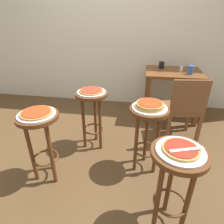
{
  "coord_description": "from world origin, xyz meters",
  "views": [
    {
      "loc": [
        0.5,
        -1.64,
        1.46
      ],
      "look_at": [
        0.24,
        -0.06,
        0.63
      ],
      "focal_mm": 30.32,
      "sensor_mm": 36.0,
      "label": 1
    }
  ],
  "objects_px": {
    "serving_plate_rear": "(91,92)",
    "cup_far_edge": "(162,65)",
    "stool_leftside": "(148,126)",
    "serving_plate_foreground": "(180,151)",
    "stool_rear": "(92,108)",
    "serving_plate_leftside": "(150,108)",
    "dining_table": "(172,80)",
    "pizza_leftside": "(150,105)",
    "pizza_foreground": "(181,149)",
    "serving_plate_middle": "(37,114)",
    "pizza_middle": "(36,113)",
    "pizza_server_knife": "(187,150)",
    "pizza_rear": "(91,91)",
    "wooden_chair": "(184,108)",
    "condiment_shaker": "(181,69)",
    "cup_near_edge": "(191,70)",
    "stool_foreground": "(176,174)",
    "stool_middle": "(41,134)"
  },
  "relations": [
    {
      "from": "stool_leftside",
      "to": "condiment_shaker",
      "type": "distance_m",
      "value": 1.36
    },
    {
      "from": "pizza_foreground",
      "to": "cup_far_edge",
      "type": "bearing_deg",
      "value": 89.77
    },
    {
      "from": "serving_plate_leftside",
      "to": "pizza_server_knife",
      "type": "height_order",
      "value": "pizza_server_knife"
    },
    {
      "from": "stool_foreground",
      "to": "stool_leftside",
      "type": "relative_size",
      "value": 1.0
    },
    {
      "from": "serving_plate_middle",
      "to": "wooden_chair",
      "type": "relative_size",
      "value": 0.38
    },
    {
      "from": "serving_plate_foreground",
      "to": "wooden_chair",
      "type": "distance_m",
      "value": 1.21
    },
    {
      "from": "stool_middle",
      "to": "serving_plate_middle",
      "type": "xyz_separation_m",
      "value": [
        0.0,
        0.0,
        0.2
      ]
    },
    {
      "from": "pizza_rear",
      "to": "wooden_chair",
      "type": "bearing_deg",
      "value": 14.37
    },
    {
      "from": "cup_far_edge",
      "to": "wooden_chair",
      "type": "xyz_separation_m",
      "value": [
        0.24,
        -0.83,
        -0.31
      ]
    },
    {
      "from": "pizza_foreground",
      "to": "stool_rear",
      "type": "height_order",
      "value": "pizza_foreground"
    },
    {
      "from": "serving_plate_foreground",
      "to": "condiment_shaker",
      "type": "xyz_separation_m",
      "value": [
        0.28,
        1.84,
        0.06
      ]
    },
    {
      "from": "serving_plate_leftside",
      "to": "serving_plate_rear",
      "type": "height_order",
      "value": "same"
    },
    {
      "from": "serving_plate_rear",
      "to": "pizza_foreground",
      "type": "bearing_deg",
      "value": -47.77
    },
    {
      "from": "pizza_middle",
      "to": "pizza_server_knife",
      "type": "distance_m",
      "value": 1.2
    },
    {
      "from": "serving_plate_foreground",
      "to": "stool_rear",
      "type": "bearing_deg",
      "value": 132.23
    },
    {
      "from": "dining_table",
      "to": "serving_plate_middle",
      "type": "bearing_deg",
      "value": -130.39
    },
    {
      "from": "stool_leftside",
      "to": "pizza_rear",
      "type": "xyz_separation_m",
      "value": [
        -0.62,
        0.29,
        0.21
      ]
    },
    {
      "from": "pizza_foreground",
      "to": "pizza_leftside",
      "type": "height_order",
      "value": "pizza_leftside"
    },
    {
      "from": "pizza_middle",
      "to": "wooden_chair",
      "type": "height_order",
      "value": "wooden_chair"
    },
    {
      "from": "pizza_rear",
      "to": "wooden_chair",
      "type": "xyz_separation_m",
      "value": [
        1.05,
        0.27,
        -0.26
      ]
    },
    {
      "from": "pizza_foreground",
      "to": "serving_plate_rear",
      "type": "xyz_separation_m",
      "value": [
        -0.8,
        0.89,
        -0.02
      ]
    },
    {
      "from": "serving_plate_middle",
      "to": "pizza_rear",
      "type": "relative_size",
      "value": 1.22
    },
    {
      "from": "stool_leftside",
      "to": "serving_plate_rear",
      "type": "height_order",
      "value": "serving_plate_rear"
    },
    {
      "from": "serving_plate_leftside",
      "to": "pizza_leftside",
      "type": "relative_size",
      "value": 1.28
    },
    {
      "from": "cup_far_edge",
      "to": "condiment_shaker",
      "type": "relative_size",
      "value": 1.27
    },
    {
      "from": "serving_plate_rear",
      "to": "cup_far_edge",
      "type": "distance_m",
      "value": 1.37
    },
    {
      "from": "stool_leftside",
      "to": "pizza_server_knife",
      "type": "xyz_separation_m",
      "value": [
        0.21,
        -0.61,
        0.23
      ]
    },
    {
      "from": "serving_plate_foreground",
      "to": "pizza_rear",
      "type": "xyz_separation_m",
      "value": [
        -0.8,
        0.89,
        0.02
      ]
    },
    {
      "from": "wooden_chair",
      "to": "pizza_server_knife",
      "type": "bearing_deg",
      "value": -100.56
    },
    {
      "from": "serving_plate_leftside",
      "to": "dining_table",
      "type": "xyz_separation_m",
      "value": [
        0.36,
        1.25,
        -0.12
      ]
    },
    {
      "from": "serving_plate_foreground",
      "to": "pizza_foreground",
      "type": "bearing_deg",
      "value": 0.0
    },
    {
      "from": "stool_leftside",
      "to": "serving_plate_rear",
      "type": "relative_size",
      "value": 2.24
    },
    {
      "from": "serving_plate_foreground",
      "to": "serving_plate_leftside",
      "type": "distance_m",
      "value": 0.62
    },
    {
      "from": "wooden_chair",
      "to": "stool_rear",
      "type": "bearing_deg",
      "value": -165.63
    },
    {
      "from": "wooden_chair",
      "to": "serving_plate_leftside",
      "type": "bearing_deg",
      "value": -127.35
    },
    {
      "from": "serving_plate_foreground",
      "to": "stool_rear",
      "type": "relative_size",
      "value": 0.43
    },
    {
      "from": "stool_foreground",
      "to": "serving_plate_rear",
      "type": "bearing_deg",
      "value": 132.23
    },
    {
      "from": "pizza_foreground",
      "to": "serving_plate_leftside",
      "type": "xyz_separation_m",
      "value": [
        -0.18,
        0.59,
        -0.02
      ]
    },
    {
      "from": "serving_plate_foreground",
      "to": "serving_plate_middle",
      "type": "bearing_deg",
      "value": 164.86
    },
    {
      "from": "serving_plate_leftside",
      "to": "pizza_rear",
      "type": "distance_m",
      "value": 0.69
    },
    {
      "from": "dining_table",
      "to": "pizza_leftside",
      "type": "bearing_deg",
      "value": -106.08
    },
    {
      "from": "stool_rear",
      "to": "pizza_rear",
      "type": "xyz_separation_m",
      "value": [
        0.0,
        -0.0,
        0.21
      ]
    },
    {
      "from": "pizza_middle",
      "to": "cup_near_edge",
      "type": "xyz_separation_m",
      "value": [
        1.51,
        1.41,
        0.06
      ]
    },
    {
      "from": "pizza_foreground",
      "to": "serving_plate_middle",
      "type": "distance_m",
      "value": 1.17
    },
    {
      "from": "pizza_foreground",
      "to": "stool_rear",
      "type": "distance_m",
      "value": 1.22
    },
    {
      "from": "stool_leftside",
      "to": "cup_far_edge",
      "type": "relative_size",
      "value": 7.03
    },
    {
      "from": "serving_plate_middle",
      "to": "cup_far_edge",
      "type": "height_order",
      "value": "cup_far_edge"
    },
    {
      "from": "pizza_foreground",
      "to": "serving_plate_rear",
      "type": "bearing_deg",
      "value": 132.23
    },
    {
      "from": "serving_plate_middle",
      "to": "dining_table",
      "type": "bearing_deg",
      "value": 49.61
    },
    {
      "from": "pizza_foreground",
      "to": "condiment_shaker",
      "type": "distance_m",
      "value": 1.86
    }
  ]
}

